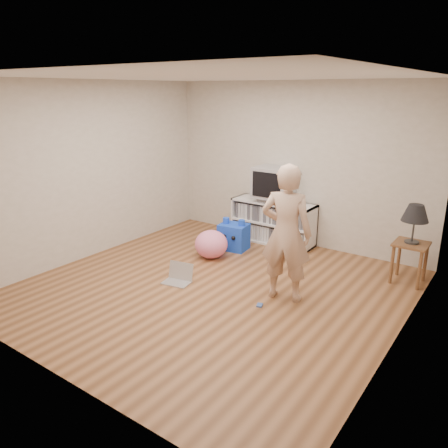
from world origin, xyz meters
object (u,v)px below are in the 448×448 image
at_px(media_unit, 274,222).
at_px(plush_pink, 211,244).
at_px(person, 286,234).
at_px(laptop, 179,277).
at_px(plush_blue, 234,236).
at_px(crt_tv, 274,182).
at_px(dvd_deck, 274,199).
at_px(table_lamp, 415,214).
at_px(side_table, 410,253).

xyz_separation_m(media_unit, plush_pink, (-0.41, -1.18, -0.14)).
height_order(media_unit, person, person).
distance_m(media_unit, laptop, 2.17).
bearing_deg(person, plush_blue, -48.92).
distance_m(crt_tv, plush_blue, 1.10).
height_order(dvd_deck, plush_pink, dvd_deck).
distance_m(dvd_deck, table_lamp, 2.29).
height_order(table_lamp, plush_blue, table_lamp).
distance_m(dvd_deck, person, 2.07).
xyz_separation_m(side_table, person, (-1.12, -1.37, 0.42)).
bearing_deg(person, media_unit, -70.00).
xyz_separation_m(dvd_deck, laptop, (-0.24, -2.12, -0.67)).
relative_size(dvd_deck, laptop, 1.12).
height_order(crt_tv, person, person).
relative_size(laptop, plush_pink, 0.80).
bearing_deg(plush_blue, plush_pink, -106.20).
distance_m(media_unit, table_lamp, 2.36).
bearing_deg(side_table, person, -129.45).
bearing_deg(laptop, plush_blue, 83.56).
bearing_deg(plush_pink, dvd_deck, 70.40).
distance_m(person, plush_blue, 1.92).
relative_size(side_table, table_lamp, 1.07).
bearing_deg(person, side_table, -142.16).
distance_m(media_unit, dvd_deck, 0.39).
distance_m(crt_tv, side_table, 2.36).
relative_size(table_lamp, person, 0.31).
relative_size(media_unit, dvd_deck, 3.11).
height_order(person, plush_blue, person).
relative_size(laptop, plush_blue, 0.80).
height_order(crt_tv, plush_blue, crt_tv).
xyz_separation_m(side_table, plush_pink, (-2.66, -0.79, -0.20)).
bearing_deg(table_lamp, dvd_deck, 170.65).
bearing_deg(plush_blue, media_unit, 55.41).
height_order(side_table, laptop, side_table).
xyz_separation_m(media_unit, dvd_deck, (-0.00, -0.02, 0.39)).
xyz_separation_m(crt_tv, plush_pink, (-0.41, -1.16, -0.81)).
relative_size(crt_tv, plush_blue, 1.19).
bearing_deg(media_unit, laptop, -96.41).
distance_m(laptop, plush_blue, 1.47).
relative_size(crt_tv, plush_pink, 1.20).
bearing_deg(crt_tv, laptop, -96.47).
distance_m(person, plush_pink, 1.76).
xyz_separation_m(side_table, plush_blue, (-2.59, -0.29, -0.20)).
relative_size(crt_tv, person, 0.36).
height_order(table_lamp, person, person).
relative_size(side_table, plush_pink, 1.10).
distance_m(person, laptop, 1.61).
bearing_deg(plush_blue, table_lamp, -1.43).
distance_m(table_lamp, plush_blue, 2.71).
bearing_deg(side_table, media_unit, 170.27).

